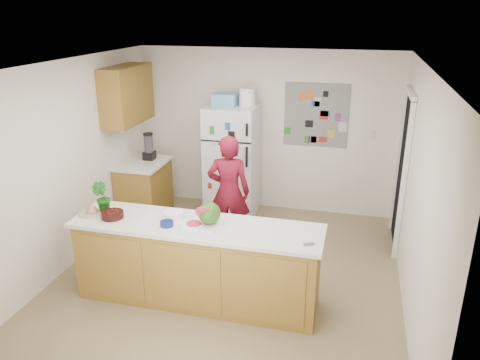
% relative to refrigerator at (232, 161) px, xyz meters
% --- Properties ---
extents(floor, '(4.00, 4.50, 0.02)m').
position_rel_refrigerator_xyz_m(floor, '(0.45, -1.88, -0.86)').
color(floor, brown).
rests_on(floor, ground).
extents(wall_back, '(4.00, 0.02, 2.50)m').
position_rel_refrigerator_xyz_m(wall_back, '(0.45, 0.38, 0.40)').
color(wall_back, beige).
rests_on(wall_back, ground).
extents(wall_left, '(0.02, 4.50, 2.50)m').
position_rel_refrigerator_xyz_m(wall_left, '(-1.56, -1.88, 0.40)').
color(wall_left, beige).
rests_on(wall_left, ground).
extents(wall_right, '(0.02, 4.50, 2.50)m').
position_rel_refrigerator_xyz_m(wall_right, '(2.46, -1.88, 0.40)').
color(wall_right, beige).
rests_on(wall_right, ground).
extents(ceiling, '(4.00, 4.50, 0.02)m').
position_rel_refrigerator_xyz_m(ceiling, '(0.45, -1.88, 1.66)').
color(ceiling, white).
rests_on(ceiling, wall_back).
extents(doorway, '(0.03, 0.85, 2.04)m').
position_rel_refrigerator_xyz_m(doorway, '(2.44, -0.43, 0.17)').
color(doorway, black).
rests_on(doorway, ground).
extents(peninsula_base, '(2.60, 0.62, 0.88)m').
position_rel_refrigerator_xyz_m(peninsula_base, '(0.25, -2.38, -0.41)').
color(peninsula_base, brown).
rests_on(peninsula_base, floor).
extents(peninsula_top, '(2.68, 0.70, 0.04)m').
position_rel_refrigerator_xyz_m(peninsula_top, '(0.25, -2.38, 0.05)').
color(peninsula_top, silver).
rests_on(peninsula_top, peninsula_base).
extents(side_counter_base, '(0.60, 0.80, 0.86)m').
position_rel_refrigerator_xyz_m(side_counter_base, '(-1.24, -0.53, -0.42)').
color(side_counter_base, brown).
rests_on(side_counter_base, floor).
extents(side_counter_top, '(0.64, 0.84, 0.04)m').
position_rel_refrigerator_xyz_m(side_counter_top, '(-1.24, -0.53, 0.03)').
color(side_counter_top, silver).
rests_on(side_counter_top, side_counter_base).
extents(upper_cabinets, '(0.35, 1.00, 0.80)m').
position_rel_refrigerator_xyz_m(upper_cabinets, '(-1.37, -0.58, 1.05)').
color(upper_cabinets, brown).
rests_on(upper_cabinets, wall_left).
extents(refrigerator, '(0.75, 0.70, 1.70)m').
position_rel_refrigerator_xyz_m(refrigerator, '(0.00, 0.00, 0.00)').
color(refrigerator, silver).
rests_on(refrigerator, floor).
extents(fridge_top_bin, '(0.35, 0.28, 0.18)m').
position_rel_refrigerator_xyz_m(fridge_top_bin, '(-0.10, 0.00, 0.94)').
color(fridge_top_bin, '#5999B2').
rests_on(fridge_top_bin, refrigerator).
extents(photo_collage, '(0.95, 0.01, 0.95)m').
position_rel_refrigerator_xyz_m(photo_collage, '(1.20, 0.36, 0.70)').
color(photo_collage, slate).
rests_on(photo_collage, wall_back).
extents(person, '(0.61, 0.44, 1.55)m').
position_rel_refrigerator_xyz_m(person, '(0.24, -1.07, -0.08)').
color(person, maroon).
rests_on(person, floor).
extents(blender_appliance, '(0.14, 0.14, 0.38)m').
position_rel_refrigerator_xyz_m(blender_appliance, '(-1.19, -0.38, 0.24)').
color(blender_appliance, black).
rests_on(blender_appliance, side_counter_top).
extents(cutting_board, '(0.42, 0.35, 0.01)m').
position_rel_refrigerator_xyz_m(cutting_board, '(0.33, -2.37, 0.08)').
color(cutting_board, white).
rests_on(cutting_board, peninsula_top).
extents(watermelon, '(0.24, 0.24, 0.24)m').
position_rel_refrigerator_xyz_m(watermelon, '(0.39, -2.35, 0.20)').
color(watermelon, '#285D18').
rests_on(watermelon, cutting_board).
extents(watermelon_slice, '(0.15, 0.15, 0.02)m').
position_rel_refrigerator_xyz_m(watermelon_slice, '(0.24, -2.42, 0.09)').
color(watermelon_slice, red).
rests_on(watermelon_slice, cutting_board).
extents(cherry_bowl, '(0.27, 0.27, 0.07)m').
position_rel_refrigerator_xyz_m(cherry_bowl, '(-0.67, -2.45, 0.11)').
color(cherry_bowl, black).
rests_on(cherry_bowl, peninsula_top).
extents(white_bowl, '(0.23, 0.23, 0.06)m').
position_rel_refrigerator_xyz_m(white_bowl, '(-0.05, -2.26, 0.10)').
color(white_bowl, silver).
rests_on(white_bowl, peninsula_top).
extents(cobalt_bowl, '(0.17, 0.17, 0.05)m').
position_rel_refrigerator_xyz_m(cobalt_bowl, '(-0.03, -2.49, 0.10)').
color(cobalt_bowl, navy).
rests_on(cobalt_bowl, peninsula_top).
extents(plate, '(0.30, 0.30, 0.02)m').
position_rel_refrigerator_xyz_m(plate, '(-0.95, -2.41, 0.08)').
color(plate, beige).
rests_on(plate, peninsula_top).
extents(paper_towel, '(0.22, 0.20, 0.02)m').
position_rel_refrigerator_xyz_m(paper_towel, '(0.25, -2.44, 0.08)').
color(paper_towel, white).
rests_on(paper_towel, peninsula_top).
extents(keys, '(0.11, 0.08, 0.01)m').
position_rel_refrigerator_xyz_m(keys, '(1.45, -2.54, 0.08)').
color(keys, gray).
rests_on(keys, peninsula_top).
extents(potted_plant, '(0.21, 0.18, 0.35)m').
position_rel_refrigerator_xyz_m(potted_plant, '(-0.86, -2.33, 0.24)').
color(potted_plant, '#15481A').
rests_on(potted_plant, peninsula_top).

